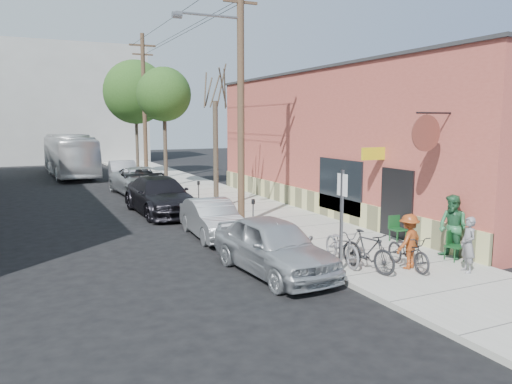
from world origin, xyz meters
name	(u,v)px	position (x,y,z in m)	size (l,w,h in m)	color
ground	(216,255)	(0.00, 0.00, 0.00)	(120.00, 120.00, 0.00)	black
sidewalk	(217,197)	(4.25, 11.00, 0.07)	(4.50, 58.00, 0.15)	#A8A79C
cafe_building	(354,141)	(8.99, 4.99, 3.30)	(6.60, 20.20, 6.61)	#AD4B40
end_cap_building	(54,104)	(-2.00, 42.00, 6.00)	(18.00, 8.00, 12.00)	#A7A7A2
sign_post	(342,211)	(2.35, -3.52, 1.83)	(0.07, 0.45, 2.80)	slate
parking_meter_near	(253,210)	(2.25, 1.97, 0.98)	(0.14, 0.14, 1.24)	slate
parking_meter_far	(199,189)	(2.25, 8.25, 0.98)	(0.14, 0.14, 1.24)	slate
utility_pole_near	(239,91)	(2.39, 3.54, 5.41)	(3.57, 0.28, 10.00)	#503A28
utility_pole_far	(144,105)	(2.45, 20.17, 5.34)	(1.80, 0.28, 10.00)	#503A28
tree_bare	(216,155)	(2.80, 7.30, 2.67)	(0.24, 0.24, 5.04)	#44392C
tree_leafy_mid	(164,95)	(2.80, 16.26, 5.89)	(3.35, 3.35, 7.44)	#44392C
tree_leafy_far	(135,92)	(2.80, 24.61, 6.47)	(4.87, 4.87, 8.76)	#44392C
patio_chair_a	(398,229)	(6.09, -1.54, 0.59)	(0.50, 0.50, 0.88)	#12401B
patio_chair_b	(455,246)	(6.03, -4.08, 0.59)	(0.50, 0.50, 0.88)	#12401B
patron_grey	(468,245)	(5.44, -5.07, 0.92)	(0.56, 0.37, 1.54)	slate
patron_green	(453,227)	(6.11, -3.89, 1.12)	(0.94, 0.73, 1.93)	#27633C
cyclist	(409,241)	(4.22, -4.12, 0.93)	(1.00, 0.58, 1.55)	#8C3914
cyclist_bike	(408,251)	(4.22, -4.12, 0.64)	(0.65, 1.85, 0.97)	black
parked_bike_a	(368,251)	(3.04, -3.81, 0.71)	(0.53, 1.87, 1.12)	black
parked_bike_b	(342,245)	(2.83, -2.91, 0.68)	(0.71, 2.03, 1.07)	slate
car_0	(273,246)	(0.80, -2.49, 0.80)	(1.88, 4.67, 1.59)	#B6BABE
car_1	(212,219)	(0.80, 2.45, 0.69)	(1.46, 4.19, 1.38)	#9FA3A6
car_2	(160,196)	(0.27, 7.93, 0.84)	(2.35, 5.78, 1.68)	black
car_3	(142,181)	(0.80, 14.21, 0.80)	(2.67, 5.79, 1.61)	#AAAEB2
car_4	(123,172)	(0.79, 20.00, 0.79)	(1.67, 4.78, 1.57)	#A0A2A7
bus	(70,155)	(-2.01, 26.81, 1.63)	(2.74, 11.71, 3.26)	silver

